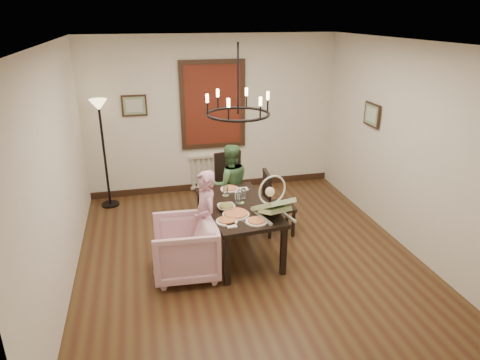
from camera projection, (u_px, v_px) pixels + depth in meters
name	position (u px, v px, depth m)	size (l,w,h in m)	color
room_shell	(241.00, 150.00, 5.71)	(4.51, 5.00, 2.81)	#4A3419
dining_table	(238.00, 211.00, 5.76)	(0.98, 1.59, 0.71)	black
chair_far	(233.00, 186.00, 6.88)	(0.46, 0.46, 1.04)	black
chair_right	(279.00, 202.00, 6.34)	(0.43, 0.43, 0.98)	black
armchair	(185.00, 248.00, 5.35)	(0.79, 0.82, 0.74)	#EBB4C5
elderly_woman	(206.00, 227.00, 5.52)	(0.39, 0.26, 1.08)	#C58BA0
seated_man	(230.00, 191.00, 6.63)	(0.52, 0.41, 1.07)	#457243
baby_bouncer	(273.00, 203.00, 5.34)	(0.41, 0.56, 0.37)	#B5D693
salad_bowl	(226.00, 207.00, 5.58)	(0.28, 0.28, 0.07)	white
pizza_platter	(236.00, 214.00, 5.43)	(0.34, 0.34, 0.04)	tan
drinking_glass	(238.00, 198.00, 5.75)	(0.08, 0.08, 0.16)	silver
window_blinds	(213.00, 105.00, 7.54)	(1.00, 0.03, 1.40)	#552011
radiator	(214.00, 171.00, 8.01)	(0.92, 0.12, 0.62)	silver
picture_back	(134.00, 106.00, 7.23)	(0.42, 0.03, 0.36)	black
picture_right	(372.00, 115.00, 6.58)	(0.42, 0.03, 0.36)	black
floor_lamp	(105.00, 156.00, 7.10)	(0.30, 0.30, 1.80)	black
chandelier	(238.00, 114.00, 5.28)	(0.80, 0.80, 0.04)	black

